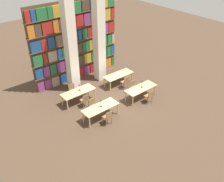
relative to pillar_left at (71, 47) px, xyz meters
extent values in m
plane|color=#4C3828|center=(1.09, -2.58, -3.00)|extent=(40.00, 40.00, 0.00)
cube|color=brown|center=(1.09, 1.13, -0.25)|extent=(6.59, 0.06, 5.50)
cube|color=brown|center=(1.09, 1.13, -2.98)|extent=(6.59, 0.35, 0.03)
cube|color=#84387A|center=(-1.89, 1.09, -2.64)|extent=(0.43, 0.20, 0.66)
cube|color=#84387A|center=(-1.38, 1.09, -2.64)|extent=(0.45, 0.20, 0.66)
cube|color=tan|center=(-0.83, 1.09, -2.64)|extent=(0.57, 0.20, 0.66)
cube|color=navy|center=(-0.14, 1.09, -2.64)|extent=(0.68, 0.20, 0.66)
cube|color=maroon|center=(0.51, 1.09, -2.64)|extent=(0.57, 0.20, 0.66)
cube|color=maroon|center=(1.14, 1.09, -2.64)|extent=(0.63, 0.20, 0.66)
cube|color=#84387A|center=(1.74, 1.09, -2.64)|extent=(0.45, 0.20, 0.66)
cube|color=maroon|center=(2.27, 1.09, -2.64)|extent=(0.47, 0.20, 0.66)
cube|color=#84387A|center=(2.72, 1.09, -2.64)|extent=(0.34, 0.20, 0.66)
cube|color=#B7932D|center=(3.17, 1.09, -2.64)|extent=(0.51, 0.20, 0.66)
cube|color=orange|center=(3.73, 1.09, -2.64)|extent=(0.56, 0.20, 0.66)
cube|color=#236B38|center=(4.21, 1.09, -2.64)|extent=(0.24, 0.20, 0.66)
cube|color=brown|center=(1.09, 1.13, -2.07)|extent=(6.59, 0.35, 0.03)
cube|color=navy|center=(-1.85, 1.09, -1.70)|extent=(0.51, 0.20, 0.71)
cube|color=#84387A|center=(-1.35, 1.09, -1.70)|extent=(0.42, 0.20, 0.71)
cube|color=#236B38|center=(-0.86, 1.09, -1.70)|extent=(0.45, 0.20, 0.71)
cube|color=#84387A|center=(-0.30, 1.09, -1.70)|extent=(0.56, 0.20, 0.71)
cube|color=#47382D|center=(0.21, 1.09, -1.70)|extent=(0.36, 0.20, 0.71)
cube|color=navy|center=(0.66, 1.09, -1.70)|extent=(0.46, 0.20, 0.71)
cube|color=#47382D|center=(1.24, 1.09, -1.70)|extent=(0.58, 0.20, 0.71)
cube|color=#B7932D|center=(1.87, 1.09, -1.70)|extent=(0.57, 0.20, 0.71)
cube|color=#236B38|center=(2.56, 1.09, -1.70)|extent=(0.68, 0.20, 0.71)
cube|color=#236B38|center=(3.26, 1.09, -1.70)|extent=(0.60, 0.20, 0.71)
cube|color=#236B38|center=(3.81, 1.09, -1.70)|extent=(0.36, 0.20, 0.71)
cube|color=navy|center=(4.18, 1.09, -1.70)|extent=(0.31, 0.20, 0.71)
cube|color=brown|center=(1.09, 1.13, -1.15)|extent=(6.59, 0.35, 0.03)
cube|color=#236B38|center=(-1.80, 1.09, -0.78)|extent=(0.61, 0.20, 0.71)
cube|color=maroon|center=(-1.30, 1.09, -0.78)|extent=(0.27, 0.20, 0.71)
cube|color=tan|center=(-0.79, 1.09, -0.78)|extent=(0.60, 0.20, 0.71)
cube|color=navy|center=(-0.29, 1.09, -0.78)|extent=(0.36, 0.20, 0.71)
cube|color=#236B38|center=(0.22, 1.09, -0.78)|extent=(0.57, 0.20, 0.71)
cube|color=#84387A|center=(0.68, 1.09, -0.78)|extent=(0.27, 0.20, 0.71)
cube|color=#47382D|center=(1.17, 1.09, -0.78)|extent=(0.61, 0.20, 0.71)
cube|color=#236B38|center=(1.76, 1.09, -0.78)|extent=(0.50, 0.20, 0.71)
cube|color=#B7932D|center=(2.19, 1.09, -0.78)|extent=(0.26, 0.20, 0.71)
cube|color=#84387A|center=(2.49, 1.09, -0.78)|extent=(0.28, 0.20, 0.71)
cube|color=tan|center=(2.91, 1.09, -0.78)|extent=(0.45, 0.20, 0.71)
cube|color=#236B38|center=(3.40, 1.09, -0.78)|extent=(0.45, 0.20, 0.71)
cube|color=#236B38|center=(3.87, 1.09, -0.78)|extent=(0.35, 0.20, 0.71)
cube|color=tan|center=(4.22, 1.09, -0.78)|extent=(0.23, 0.20, 0.71)
cube|color=brown|center=(1.09, 1.13, -0.23)|extent=(6.59, 0.35, 0.03)
cube|color=navy|center=(-1.77, 1.09, 0.13)|extent=(0.66, 0.20, 0.70)
cube|color=maroon|center=(-1.23, 1.09, 0.13)|extent=(0.38, 0.20, 0.70)
cube|color=navy|center=(-0.75, 1.09, 0.13)|extent=(0.46, 0.20, 0.70)
cube|color=#47382D|center=(-0.17, 1.09, 0.13)|extent=(0.63, 0.20, 0.70)
cube|color=orange|center=(0.40, 1.09, 0.13)|extent=(0.47, 0.20, 0.70)
cube|color=#84387A|center=(0.93, 1.09, 0.13)|extent=(0.47, 0.20, 0.70)
cube|color=navy|center=(1.37, 1.09, 0.13)|extent=(0.28, 0.20, 0.70)
cube|color=#236B38|center=(1.75, 1.09, 0.13)|extent=(0.36, 0.20, 0.70)
cube|color=maroon|center=(2.20, 1.09, 0.13)|extent=(0.44, 0.20, 0.70)
cube|color=orange|center=(2.82, 1.09, 0.13)|extent=(0.64, 0.20, 0.70)
cube|color=#84387A|center=(3.46, 1.09, 0.13)|extent=(0.57, 0.20, 0.70)
cube|color=maroon|center=(4.06, 1.09, 0.13)|extent=(0.54, 0.20, 0.70)
cube|color=brown|center=(1.09, 1.13, 0.68)|extent=(6.59, 0.35, 0.03)
cube|color=orange|center=(-1.91, 1.09, 1.09)|extent=(0.40, 0.20, 0.79)
cube|color=#47382D|center=(-1.48, 1.09, 1.09)|extent=(0.41, 0.20, 0.79)
cube|color=maroon|center=(-0.88, 1.09, 1.09)|extent=(0.67, 0.20, 0.79)
cube|color=orange|center=(-0.30, 1.09, 1.09)|extent=(0.35, 0.20, 0.79)
cube|color=#47382D|center=(0.06, 1.09, 1.09)|extent=(0.32, 0.20, 0.79)
cube|color=#84387A|center=(0.41, 1.09, 1.09)|extent=(0.28, 0.20, 0.79)
cube|color=maroon|center=(0.88, 1.09, 1.09)|extent=(0.54, 0.20, 0.79)
cube|color=maroon|center=(1.44, 1.09, 1.09)|extent=(0.52, 0.20, 0.79)
cube|color=#84387A|center=(2.00, 1.09, 1.09)|extent=(0.48, 0.20, 0.79)
cube|color=#236B38|center=(2.50, 1.09, 1.09)|extent=(0.44, 0.20, 0.79)
cube|color=orange|center=(3.01, 1.09, 1.09)|extent=(0.49, 0.20, 0.79)
cube|color=#B7932D|center=(3.64, 1.09, 1.09)|extent=(0.63, 0.20, 0.79)
cube|color=maroon|center=(4.18, 1.09, 1.09)|extent=(0.31, 0.20, 0.79)
cube|color=brown|center=(1.09, 1.13, 1.60)|extent=(6.59, 0.35, 0.03)
cube|color=maroon|center=(-1.95, 1.09, 1.96)|extent=(0.31, 0.20, 0.70)
cube|color=navy|center=(-1.62, 1.09, 1.96)|extent=(0.27, 0.20, 0.70)
cube|color=#236B38|center=(-1.10, 1.09, 1.96)|extent=(0.67, 0.20, 0.70)
cube|color=#236B38|center=(-0.57, 1.09, 1.96)|extent=(0.30, 0.20, 0.70)
cube|color=#B7932D|center=(-0.04, 1.09, 1.96)|extent=(0.69, 0.20, 0.70)
cube|color=#B7932D|center=(0.63, 1.09, 1.96)|extent=(0.56, 0.20, 0.70)
cube|color=#236B38|center=(1.28, 1.09, 1.96)|extent=(0.61, 0.20, 0.70)
cube|color=#47382D|center=(1.95, 1.09, 1.96)|extent=(0.59, 0.20, 0.70)
cube|color=navy|center=(2.60, 1.09, 1.96)|extent=(0.58, 0.20, 0.70)
cube|color=tan|center=(3.17, 1.09, 1.96)|extent=(0.45, 0.20, 0.70)
cube|color=#B7932D|center=(3.60, 1.09, 1.96)|extent=(0.26, 0.20, 0.70)
cube|color=#236B38|center=(4.01, 1.09, 1.96)|extent=(0.49, 0.20, 0.70)
cube|color=silver|center=(0.00, 0.00, 0.00)|extent=(0.62, 0.62, 6.00)
cube|color=silver|center=(2.18, 0.00, 0.00)|extent=(0.62, 0.62, 6.00)
cube|color=tan|center=(-0.51, -3.64, -2.26)|extent=(2.12, 0.81, 0.04)
cylinder|color=tan|center=(-1.50, -3.96, -2.64)|extent=(0.07, 0.07, 0.72)
cylinder|color=tan|center=(0.47, -3.96, -2.64)|extent=(0.07, 0.07, 0.72)
cylinder|color=tan|center=(-1.50, -3.32, -2.64)|extent=(0.07, 0.07, 0.72)
cylinder|color=tan|center=(0.47, -3.32, -2.64)|extent=(0.07, 0.07, 0.72)
cylinder|color=olive|center=(-0.73, -4.09, -2.78)|extent=(0.04, 0.04, 0.43)
cylinder|color=olive|center=(-0.37, -4.09, -2.78)|extent=(0.04, 0.04, 0.43)
cylinder|color=olive|center=(-0.73, -4.43, -2.78)|extent=(0.04, 0.04, 0.43)
cylinder|color=olive|center=(-0.37, -4.43, -2.78)|extent=(0.04, 0.04, 0.43)
cube|color=olive|center=(-0.55, -4.26, -2.55)|extent=(0.42, 0.40, 0.04)
cube|color=olive|center=(-0.55, -4.45, -2.32)|extent=(0.40, 0.03, 0.42)
cylinder|color=olive|center=(-0.37, -3.19, -2.78)|extent=(0.04, 0.04, 0.43)
cylinder|color=olive|center=(-0.73, -3.19, -2.78)|extent=(0.04, 0.04, 0.43)
cylinder|color=olive|center=(-0.37, -2.85, -2.78)|extent=(0.04, 0.04, 0.43)
cylinder|color=olive|center=(-0.73, -2.85, -2.78)|extent=(0.04, 0.04, 0.43)
cube|color=olive|center=(-0.55, -3.02, -2.55)|extent=(0.42, 0.40, 0.04)
cube|color=olive|center=(-0.55, -2.83, -2.32)|extent=(0.40, 0.03, 0.42)
cylinder|color=#232328|center=(-0.46, -3.62, -2.23)|extent=(0.14, 0.14, 0.01)
cylinder|color=#232328|center=(-0.46, -3.62, -2.05)|extent=(0.02, 0.02, 0.35)
cone|color=#232328|center=(-0.46, -3.62, -1.85)|extent=(0.11, 0.11, 0.07)
cube|color=tan|center=(2.64, -3.64, -2.26)|extent=(2.12, 0.81, 0.04)
cylinder|color=tan|center=(1.66, -3.96, -2.64)|extent=(0.07, 0.07, 0.72)
cylinder|color=tan|center=(3.63, -3.96, -2.64)|extent=(0.07, 0.07, 0.72)
cylinder|color=tan|center=(1.66, -3.31, -2.64)|extent=(0.07, 0.07, 0.72)
cylinder|color=tan|center=(3.63, -3.31, -2.64)|extent=(0.07, 0.07, 0.72)
cylinder|color=olive|center=(2.51, -4.09, -2.78)|extent=(0.04, 0.04, 0.43)
cylinder|color=olive|center=(2.87, -4.09, -2.78)|extent=(0.04, 0.04, 0.43)
cylinder|color=olive|center=(2.51, -4.43, -2.78)|extent=(0.04, 0.04, 0.43)
cylinder|color=olive|center=(2.87, -4.43, -2.78)|extent=(0.04, 0.04, 0.43)
cube|color=olive|center=(2.69, -4.26, -2.55)|extent=(0.42, 0.40, 0.04)
cube|color=olive|center=(2.69, -4.45, -2.32)|extent=(0.40, 0.03, 0.42)
cylinder|color=olive|center=(2.87, -3.18, -2.78)|extent=(0.04, 0.04, 0.43)
cylinder|color=olive|center=(2.51, -3.18, -2.78)|extent=(0.04, 0.04, 0.43)
cylinder|color=olive|center=(2.87, -2.84, -2.78)|extent=(0.04, 0.04, 0.43)
cylinder|color=olive|center=(2.51, -2.84, -2.78)|extent=(0.04, 0.04, 0.43)
cube|color=olive|center=(2.69, -3.01, -2.55)|extent=(0.42, 0.40, 0.04)
cube|color=olive|center=(2.69, -2.83, -2.32)|extent=(0.40, 0.03, 0.42)
cylinder|color=#232328|center=(2.73, -3.62, -2.23)|extent=(0.14, 0.14, 0.01)
cylinder|color=#232328|center=(2.73, -3.62, -2.02)|extent=(0.02, 0.02, 0.42)
cone|color=#232328|center=(2.73, -3.62, -1.77)|extent=(0.11, 0.11, 0.07)
cube|color=tan|center=(-0.61, -1.50, -2.26)|extent=(2.12, 0.81, 0.04)
cylinder|color=tan|center=(-1.59, -1.82, -2.64)|extent=(0.07, 0.07, 0.72)
cylinder|color=tan|center=(0.37, -1.82, -2.64)|extent=(0.07, 0.07, 0.72)
cylinder|color=tan|center=(-1.59, -1.17, -2.64)|extent=(0.07, 0.07, 0.72)
cylinder|color=tan|center=(0.37, -1.17, -2.64)|extent=(0.07, 0.07, 0.72)
cylinder|color=olive|center=(-0.78, -1.95, -2.78)|extent=(0.04, 0.04, 0.43)
cylinder|color=olive|center=(-0.42, -1.95, -2.78)|extent=(0.04, 0.04, 0.43)
cylinder|color=olive|center=(-0.78, -2.29, -2.78)|extent=(0.04, 0.04, 0.43)
cylinder|color=olive|center=(-0.42, -2.29, -2.78)|extent=(0.04, 0.04, 0.43)
cube|color=olive|center=(-0.60, -2.12, -2.55)|extent=(0.42, 0.40, 0.04)
cube|color=olive|center=(-0.60, -2.31, -2.32)|extent=(0.40, 0.03, 0.42)
cylinder|color=olive|center=(-0.42, -1.04, -2.78)|extent=(0.04, 0.04, 0.43)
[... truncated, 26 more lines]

